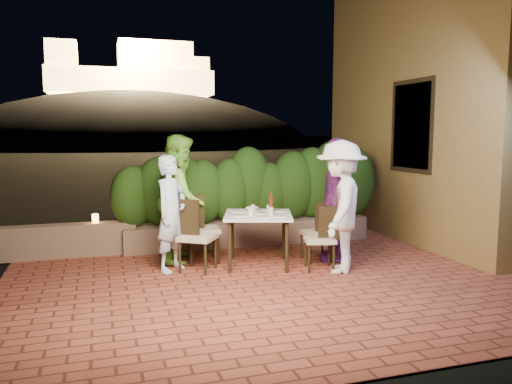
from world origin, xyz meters
name	(u,v)px	position (x,y,z in m)	size (l,w,h in m)	color
ground	(287,285)	(0.00, 0.00, -0.02)	(400.00, 400.00, 0.00)	black
terrace_floor	(273,278)	(0.00, 0.50, -0.07)	(7.00, 6.00, 0.15)	brown
building_wall	(435,99)	(3.60, 2.00, 2.50)	(1.60, 5.00, 5.00)	olive
window_pane	(413,126)	(2.82, 1.50, 2.00)	(0.08, 1.00, 1.40)	black
window_frame	(412,126)	(2.81, 1.50, 2.00)	(0.06, 1.15, 1.55)	black
planter	(249,232)	(0.20, 2.30, 0.20)	(4.20, 0.55, 0.40)	brown
hedge	(249,189)	(0.20, 2.30, 0.95)	(4.00, 0.70, 1.10)	#1C3B10
parapet	(62,241)	(-2.80, 2.30, 0.25)	(2.20, 0.30, 0.50)	brown
hill	(134,177)	(2.00, 60.00, -4.00)	(52.00, 40.00, 22.00)	black
fortress	(131,62)	(2.00, 60.00, 10.50)	(26.00, 8.00, 8.00)	#FFCC7A
dining_table	(258,240)	(-0.08, 0.94, 0.38)	(0.94, 0.94, 0.75)	white
plate_nw	(240,216)	(-0.38, 0.83, 0.76)	(0.24, 0.24, 0.01)	white
plate_sw	(238,211)	(-0.29, 1.22, 0.76)	(0.23, 0.23, 0.01)	white
plate_ne	(279,216)	(0.13, 0.64, 0.76)	(0.24, 0.24, 0.01)	white
plate_se	(278,210)	(0.28, 1.09, 0.76)	(0.25, 0.25, 0.01)	white
plate_centre	(259,213)	(-0.06, 0.96, 0.76)	(0.23, 0.23, 0.01)	white
plate_front	(264,217)	(-0.09, 0.63, 0.76)	(0.22, 0.22, 0.01)	white
glass_nw	(251,212)	(-0.23, 0.80, 0.81)	(0.07, 0.07, 0.12)	silver
glass_sw	(253,208)	(-0.09, 1.14, 0.80)	(0.06, 0.06, 0.10)	silver
glass_ne	(271,211)	(0.06, 0.79, 0.80)	(0.06, 0.06, 0.11)	silver
glass_se	(269,208)	(0.12, 1.05, 0.80)	(0.06, 0.06, 0.10)	silver
beer_bottle	(271,202)	(0.10, 0.91, 0.91)	(0.06, 0.06, 0.32)	#52230D
bowl	(252,209)	(-0.07, 1.26, 0.77)	(0.19, 0.19, 0.05)	white
chair_left_front	(198,236)	(-0.96, 0.92, 0.49)	(0.46, 0.46, 0.99)	black
chair_left_back	(203,228)	(-0.79, 1.38, 0.50)	(0.46, 0.46, 1.00)	black
chair_right_front	(320,238)	(0.67, 0.48, 0.44)	(0.41, 0.41, 0.89)	black
chair_right_back	(317,232)	(0.82, 0.91, 0.44)	(0.41, 0.41, 0.89)	black
diner_blue	(171,213)	(-1.29, 1.04, 0.80)	(0.58, 0.38, 1.60)	#BFE1F5
diner_green	(181,198)	(-1.07, 1.55, 0.93)	(0.91, 0.71, 1.87)	#71BB3A
diner_white	(340,207)	(0.89, 0.31, 0.90)	(1.16, 0.67, 1.80)	white
diner_purple	(336,199)	(1.12, 0.88, 0.91)	(1.07, 0.45, 1.83)	#722879
parapet_lamp	(95,218)	(-2.30, 2.30, 0.57)	(0.10, 0.10, 0.14)	orange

